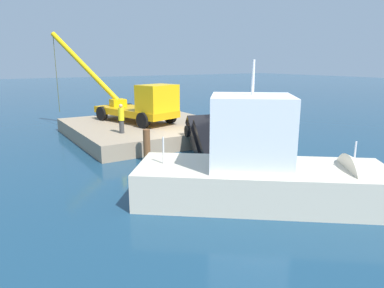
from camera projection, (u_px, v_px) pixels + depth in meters
ground at (186, 152)px, 19.83m from camera, size 200.00×200.00×0.00m
dock at (146, 129)px, 24.13m from camera, size 10.24×9.66×0.90m
crane_truck at (140, 103)px, 23.60m from camera, size 9.78×6.07×6.29m
dock_worker at (121, 118)px, 20.34m from camera, size 0.34×0.34×1.72m
salvaged_car at (210, 146)px, 18.69m from camera, size 3.93×2.69×3.24m
moored_yacht at (296, 185)px, 12.55m from camera, size 8.97×10.25×6.34m
piling_near at (147, 146)px, 17.79m from camera, size 0.36×0.36×1.67m
piling_mid at (230, 136)px, 20.60m from camera, size 0.34×0.34×1.50m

